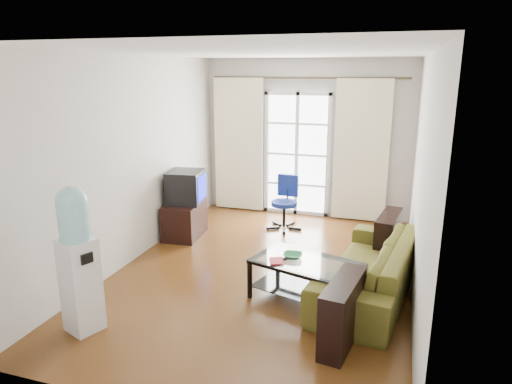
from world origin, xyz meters
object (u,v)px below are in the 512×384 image
(tv_stand, at_px, (185,220))
(task_chair, at_px, (285,213))
(coffee_table, at_px, (306,275))
(crt_tv, at_px, (185,187))
(water_cooler, at_px, (78,257))
(sofa, at_px, (370,267))

(tv_stand, relative_size, task_chair, 0.85)
(coffee_table, relative_size, tv_stand, 1.78)
(tv_stand, height_order, task_chair, task_chair)
(crt_tv, bearing_deg, water_cooler, -93.98)
(sofa, bearing_deg, water_cooler, -49.36)
(coffee_table, xyz_separation_m, tv_stand, (-2.19, 1.45, -0.03))
(coffee_table, relative_size, crt_tv, 2.18)
(coffee_table, bearing_deg, water_cooler, -148.08)
(water_cooler, bearing_deg, tv_stand, 115.21)
(sofa, distance_m, tv_stand, 3.03)
(coffee_table, bearing_deg, crt_tv, 145.90)
(task_chair, bearing_deg, crt_tv, -146.68)
(crt_tv, bearing_deg, sofa, -29.11)
(sofa, bearing_deg, crt_tv, -101.98)
(sofa, relative_size, coffee_table, 1.76)
(sofa, distance_m, coffee_table, 0.77)
(sofa, xyz_separation_m, tv_stand, (-2.85, 1.04, -0.05))
(sofa, relative_size, water_cooler, 1.55)
(tv_stand, distance_m, water_cooler, 2.74)
(sofa, height_order, coffee_table, sofa)
(sofa, height_order, water_cooler, water_cooler)
(sofa, relative_size, tv_stand, 3.12)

